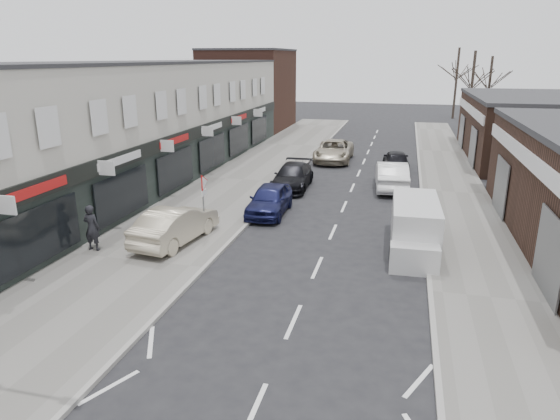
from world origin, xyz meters
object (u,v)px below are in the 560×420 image
Objects in this scene: parked_car_left_c at (334,151)px; white_van at (415,228)px; parked_car_left_a at (270,199)px; pedestrian at (92,228)px; parked_car_right_a at (392,175)px; parked_car_left_b at (293,177)px; parked_car_right_b at (396,160)px; sedan_on_pavement at (176,225)px; warning_sign at (204,187)px.

white_van is at bearing -72.80° from parked_car_left_c.
pedestrian is at bearing -130.61° from parked_car_left_a.
pedestrian is 16.94m from parked_car_right_a.
parked_car_right_a is (5.60, 1.20, 0.11)m from parked_car_left_b.
parked_car_left_a is 13.75m from parked_car_left_c.
pedestrian is 0.45× the size of parked_car_right_b.
white_van is at bearing 92.38° from parked_car_right_a.
sedan_on_pavement is at bearing -119.05° from parked_car_left_a.
sedan_on_pavement is at bearing -147.38° from pedestrian.
parked_car_left_b is at bearing -112.10° from pedestrian.
warning_sign is 8.68m from white_van.
warning_sign is 0.49× the size of parked_car_left_c.
pedestrian is 0.33× the size of parked_car_left_c.
sedan_on_pavement is 2.45× the size of pedestrian.
sedan_on_pavement is at bearing -127.54° from warning_sign.
warning_sign is 9.33m from parked_car_left_b.
sedan_on_pavement reaches higher than parked_car_left_c.
parked_car_left_c is at bearing -93.77° from sedan_on_pavement.
pedestrian is at bearing -116.17° from parked_car_left_b.
white_van is 1.04× the size of parked_car_left_b.
parked_car_left_c is 1.35× the size of parked_car_right_b.
warning_sign is 1.91m from sedan_on_pavement.
white_van is 14.93m from parked_car_right_b.
warning_sign is 0.56× the size of parked_car_left_b.
parked_car_right_a is 1.20× the size of parked_car_right_b.
warning_sign is 4.63m from pedestrian.
parked_car_left_a is 0.88× the size of parked_car_left_b.
white_van is 9.56m from sedan_on_pavement.
sedan_on_pavement reaches higher than parked_car_left_b.
parked_car_left_a reaches higher than parked_car_right_b.
parked_car_right_b is at bearing -96.22° from parked_car_right_a.
parked_car_left_c is (1.20, 13.70, 0.04)m from parked_car_left_a.
pedestrian is at bearing 53.68° from parked_car_right_b.
parked_car_right_a is at bearing -127.86° from pedestrian.
sedan_on_pavement is at bearing -106.04° from parked_car_left_b.
parked_car_left_b is 8.71m from parked_car_right_b.
parked_car_right_b is at bearing -118.83° from pedestrian.
pedestrian is (-12.14, -3.39, 0.12)m from white_van.
parked_car_left_c is at bearing 80.46° from warning_sign.
parked_car_right_a reaches higher than parked_car_left_c.
parked_car_left_c is at bearing -105.48° from pedestrian.
parked_car_left_a is at bearing 153.04° from white_van.
parked_car_right_b is at bearing 62.27° from parked_car_left_a.
pedestrian reaches higher than parked_car_right_a.
pedestrian is 8.49m from parked_car_left_a.
parked_car_left_a is 13.02m from parked_car_right_b.
parked_car_right_a is (10.94, 12.93, -0.23)m from pedestrian.
parked_car_left_b is (1.76, 9.04, -1.50)m from warning_sign.
white_van is 1.24× the size of parked_car_right_b.
parked_car_left_b is (-6.80, 8.34, -0.22)m from white_van.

